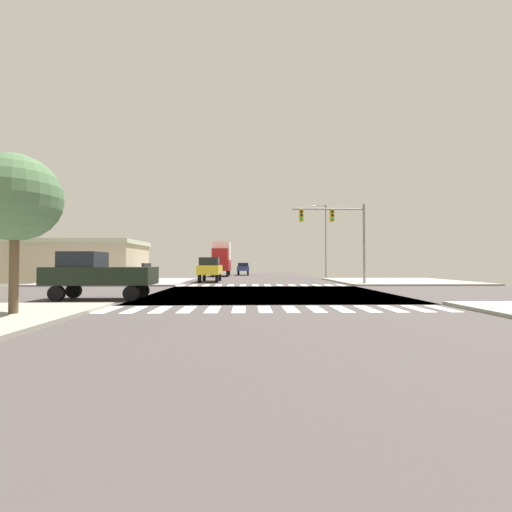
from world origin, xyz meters
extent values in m
cube|color=#413B3A|center=(0.00, 0.00, -0.03)|extent=(14.00, 90.00, 0.05)
cube|color=#413B3A|center=(0.00, 0.00, -0.03)|extent=(90.00, 12.00, 0.05)
cube|color=gray|center=(13.00, 12.00, 0.07)|extent=(12.00, 12.00, 0.14)
cube|color=gray|center=(-13.00, 12.00, 0.07)|extent=(12.00, 12.00, 0.14)
cube|color=silver|center=(-6.75, -7.30, 0.00)|extent=(0.50, 2.00, 0.01)
cube|color=silver|center=(-5.75, -7.30, 0.00)|extent=(0.50, 2.00, 0.01)
cube|color=silver|center=(-4.75, -7.30, 0.00)|extent=(0.50, 2.00, 0.01)
cube|color=silver|center=(-3.75, -7.30, 0.00)|extent=(0.50, 2.00, 0.01)
cube|color=silver|center=(-2.75, -7.30, 0.00)|extent=(0.50, 2.00, 0.01)
cube|color=silver|center=(-1.75, -7.30, 0.00)|extent=(0.50, 2.00, 0.01)
cube|color=silver|center=(-0.75, -7.30, 0.00)|extent=(0.50, 2.00, 0.01)
cube|color=silver|center=(0.25, -7.30, 0.00)|extent=(0.50, 2.00, 0.01)
cube|color=silver|center=(1.25, -7.30, 0.00)|extent=(0.50, 2.00, 0.01)
cube|color=silver|center=(2.25, -7.30, 0.00)|extent=(0.50, 2.00, 0.01)
cube|color=silver|center=(3.25, -7.30, 0.00)|extent=(0.50, 2.00, 0.01)
cube|color=silver|center=(4.25, -7.30, 0.00)|extent=(0.50, 2.00, 0.01)
cube|color=silver|center=(5.25, -7.30, 0.00)|extent=(0.50, 2.00, 0.01)
cube|color=silver|center=(6.25, -7.30, 0.00)|extent=(0.50, 2.00, 0.01)
cube|color=silver|center=(-6.75, 7.30, 0.00)|extent=(0.50, 2.00, 0.01)
cube|color=silver|center=(-5.75, 7.30, 0.00)|extent=(0.50, 2.00, 0.01)
cube|color=silver|center=(-4.75, 7.30, 0.00)|extent=(0.50, 2.00, 0.01)
cube|color=silver|center=(-3.75, 7.30, 0.00)|extent=(0.50, 2.00, 0.01)
cube|color=silver|center=(-2.75, 7.30, 0.00)|extent=(0.50, 2.00, 0.01)
cube|color=silver|center=(-1.75, 7.30, 0.00)|extent=(0.50, 2.00, 0.01)
cube|color=silver|center=(-0.75, 7.30, 0.00)|extent=(0.50, 2.00, 0.01)
cube|color=silver|center=(0.25, 7.30, 0.00)|extent=(0.50, 2.00, 0.01)
cube|color=silver|center=(1.25, 7.30, 0.00)|extent=(0.50, 2.00, 0.01)
cube|color=silver|center=(2.25, 7.30, 0.00)|extent=(0.50, 2.00, 0.01)
cube|color=silver|center=(3.25, 7.30, 0.00)|extent=(0.50, 2.00, 0.01)
cube|color=silver|center=(4.25, 7.30, 0.00)|extent=(0.50, 2.00, 0.01)
cube|color=silver|center=(5.25, 7.30, 0.00)|extent=(0.50, 2.00, 0.01)
cube|color=silver|center=(6.25, 7.30, 0.00)|extent=(0.50, 2.00, 0.01)
cylinder|color=gray|center=(8.28, 7.50, 3.34)|extent=(0.20, 0.20, 6.69)
cylinder|color=gray|center=(5.30, 7.50, 6.29)|extent=(5.95, 0.14, 0.14)
cube|color=yellow|center=(5.60, 7.50, 5.74)|extent=(0.32, 0.40, 1.00)
sphere|color=black|center=(5.60, 7.26, 6.05)|extent=(0.22, 0.22, 0.22)
sphere|color=black|center=(5.60, 7.26, 5.74)|extent=(0.22, 0.22, 0.22)
sphere|color=green|center=(5.60, 7.26, 5.43)|extent=(0.22, 0.22, 0.22)
cube|color=yellow|center=(3.04, 7.50, 5.74)|extent=(0.32, 0.40, 1.00)
sphere|color=black|center=(3.04, 7.26, 6.05)|extent=(0.22, 0.22, 0.22)
sphere|color=black|center=(3.04, 7.26, 5.74)|extent=(0.22, 0.22, 0.22)
sphere|color=green|center=(3.04, 7.26, 5.43)|extent=(0.22, 0.22, 0.22)
cylinder|color=gray|center=(8.04, 20.21, 4.42)|extent=(0.16, 0.16, 8.84)
cylinder|color=gray|center=(7.34, 20.21, 8.74)|extent=(1.40, 0.10, 0.10)
ellipsoid|color=silver|center=(6.64, 20.21, 8.69)|extent=(0.60, 0.32, 0.20)
cube|color=#BCB08E|center=(-17.55, 13.42, 1.80)|extent=(10.90, 7.07, 3.60)
cube|color=#B8C2A1|center=(-17.55, 13.42, 3.80)|extent=(11.20, 7.37, 0.40)
cube|color=black|center=(-10.60, 10.89, 0.90)|extent=(0.24, 2.20, 1.80)
cylinder|color=brown|center=(-9.09, -9.13, 1.58)|extent=(0.28, 0.28, 3.16)
sphere|color=#486A44|center=(-9.09, -9.13, 3.95)|extent=(2.86, 2.86, 2.86)
cylinder|color=black|center=(-1.28, 30.25, 0.34)|extent=(0.26, 0.68, 0.68)
cylinder|color=black|center=(-2.72, 30.25, 0.34)|extent=(0.26, 0.68, 0.68)
cylinder|color=black|center=(-1.28, 33.17, 0.34)|extent=(0.26, 0.68, 0.68)
cylinder|color=black|center=(-2.72, 33.17, 0.34)|extent=(0.26, 0.68, 0.68)
cube|color=navy|center=(-2.00, 31.71, 1.01)|extent=(1.80, 4.30, 0.66)
cube|color=black|center=(-2.00, 31.71, 1.61)|extent=(1.55, 2.24, 0.54)
cylinder|color=black|center=(-10.34, -4.30, 0.37)|extent=(0.74, 0.26, 0.74)
cylinder|color=black|center=(-10.34, -2.70, 0.37)|extent=(0.74, 0.26, 0.74)
cylinder|color=black|center=(-6.87, -4.30, 0.37)|extent=(0.74, 0.26, 0.74)
cylinder|color=black|center=(-6.87, -2.70, 0.37)|extent=(0.74, 0.26, 0.74)
cube|color=black|center=(-8.61, -3.50, 1.17)|extent=(5.10, 2.00, 0.86)
cube|color=black|center=(-9.50, -3.50, 1.97)|extent=(1.79, 1.76, 0.75)
cylinder|color=black|center=(-4.04, 24.99, 0.40)|extent=(0.26, 0.80, 0.80)
cylinder|color=black|center=(-5.96, 24.99, 0.40)|extent=(0.26, 0.80, 0.80)
cylinder|color=black|center=(-4.04, 29.88, 0.40)|extent=(0.26, 0.80, 0.80)
cylinder|color=black|center=(-5.96, 29.88, 0.40)|extent=(0.26, 0.80, 0.80)
cube|color=maroon|center=(-5.00, 27.44, 1.54)|extent=(2.40, 7.20, 1.49)
cube|color=white|center=(-5.00, 28.52, 3.57)|extent=(2.30, 4.18, 2.56)
cube|color=maroon|center=(-5.00, 25.28, 3.03)|extent=(2.11, 2.02, 1.49)
cylinder|color=black|center=(-4.20, 11.14, 0.37)|extent=(0.26, 0.74, 0.74)
cylinder|color=black|center=(-5.80, 11.14, 0.37)|extent=(0.26, 0.74, 0.74)
cylinder|color=black|center=(-4.20, 14.61, 0.37)|extent=(0.26, 0.74, 0.74)
cylinder|color=black|center=(-5.80, 14.61, 0.37)|extent=(0.26, 0.74, 0.74)
cube|color=yellow|center=(-5.00, 12.88, 1.17)|extent=(2.00, 5.10, 0.86)
cube|color=black|center=(-5.00, 11.98, 1.97)|extent=(1.76, 1.79, 0.75)
camera|label=1|loc=(-1.44, -20.57, 1.77)|focal=24.04mm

